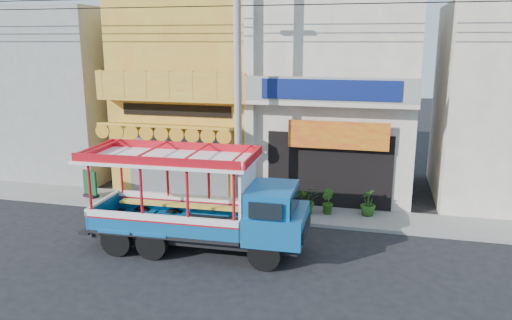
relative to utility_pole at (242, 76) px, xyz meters
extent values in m
plane|color=black|center=(0.85, -3.30, -5.03)|extent=(90.00, 90.00, 0.00)
cube|color=slate|center=(0.85, 0.70, -4.97)|extent=(30.00, 2.00, 0.12)
cube|color=orange|center=(-3.15, 4.70, -1.03)|extent=(6.00, 6.00, 8.00)
cube|color=#595B5E|center=(-3.15, 1.68, -3.63)|extent=(4.20, 0.10, 2.60)
cube|color=#C67317|center=(-3.15, 0.95, -1.98)|extent=(5.20, 1.50, 0.31)
cube|color=orange|center=(-3.15, 1.35, -0.98)|extent=(6.00, 0.70, 0.18)
cube|color=orange|center=(-3.15, 1.05, -0.43)|extent=(6.00, 0.12, 0.95)
cube|color=black|center=(-3.15, 1.67, -1.48)|extent=(4.50, 0.04, 0.45)
cube|color=#B2A592|center=(2.85, 4.70, -1.03)|extent=(6.00, 6.00, 8.00)
cube|color=black|center=(2.85, 1.68, -3.53)|extent=(4.60, 0.12, 2.80)
cube|color=gold|center=(3.15, 1.40, -2.13)|extent=(3.60, 0.05, 1.00)
cube|color=#B2A592|center=(2.85, 1.35, -0.98)|extent=(6.00, 0.70, 0.18)
cube|color=gray|center=(2.85, 1.05, -0.48)|extent=(6.00, 0.12, 0.85)
cube|color=navy|center=(2.85, 0.98, -0.48)|extent=(4.80, 0.06, 0.70)
cube|color=#B2A592|center=(-0.15, 1.55, -1.03)|extent=(0.35, 0.30, 8.00)
cube|color=gray|center=(-10.15, 4.70, -1.23)|extent=(6.00, 6.00, 7.60)
cylinder|color=gray|center=(-0.15, 0.00, -0.53)|extent=(0.26, 0.26, 9.00)
cylinder|color=black|center=(0.85, 0.00, 2.27)|extent=(28.00, 0.04, 0.04)
cylinder|color=black|center=(1.70, -3.88, -4.57)|extent=(0.93, 0.29, 0.92)
cylinder|color=black|center=(1.65, -2.13, -4.57)|extent=(0.93, 0.29, 0.92)
cylinder|color=black|center=(-1.63, -3.98, -4.57)|extent=(0.93, 0.29, 0.92)
cylinder|color=black|center=(-1.68, -2.22, -4.57)|extent=(0.93, 0.29, 0.92)
cylinder|color=black|center=(-2.74, -4.01, -4.57)|extent=(0.93, 0.29, 0.92)
cylinder|color=black|center=(-2.79, -2.25, -4.57)|extent=(0.93, 0.29, 0.92)
cube|color=black|center=(-0.54, -3.07, -4.48)|extent=(6.25, 1.70, 0.26)
cube|color=#0F61A9|center=(1.86, -3.00, -3.97)|extent=(1.72, 2.08, 0.83)
cube|color=#0F61A9|center=(1.72, -3.00, -3.23)|extent=(1.35, 1.91, 0.69)
cube|color=black|center=(2.36, -2.98, -3.28)|extent=(0.10, 1.63, 0.51)
cube|color=black|center=(-1.31, -3.09, -4.29)|extent=(4.63, 2.16, 0.11)
cube|color=#0F61A9|center=(-1.28, -4.07, -3.97)|extent=(4.57, 0.20, 0.55)
cube|color=white|center=(-1.28, -4.07, -3.72)|extent=(4.57, 0.21, 0.20)
cube|color=#0F61A9|center=(-1.33, -2.11, -3.97)|extent=(4.57, 0.20, 0.55)
cube|color=white|center=(-1.33, -2.11, -3.72)|extent=(4.57, 0.21, 0.20)
cylinder|color=red|center=(-3.43, -4.11, -2.95)|extent=(0.09, 0.09, 1.48)
cylinder|color=red|center=(-3.48, -2.19, -2.95)|extent=(0.09, 0.09, 1.48)
cube|color=white|center=(1.00, -3.02, -3.25)|extent=(0.13, 1.87, 2.08)
cube|color=white|center=(-1.40, -3.09, -2.21)|extent=(5.19, 2.41, 0.09)
cube|color=red|center=(-1.40, -3.09, -2.05)|extent=(5.00, 2.31, 0.24)
cube|color=black|center=(-6.44, 0.53, -4.86)|extent=(0.67, 0.49, 0.11)
cube|color=#0B3E1B|center=(-6.44, 0.53, -4.32)|extent=(0.69, 0.30, 0.97)
imported|color=#264F16|center=(2.19, 0.69, -4.40)|extent=(1.20, 1.15, 1.03)
imported|color=#264F16|center=(2.91, 0.85, -4.47)|extent=(0.60, 0.62, 0.89)
imported|color=#264F16|center=(4.33, 1.00, -4.43)|extent=(0.55, 0.55, 0.96)
camera|label=1|loc=(4.58, -16.30, 1.16)|focal=35.00mm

